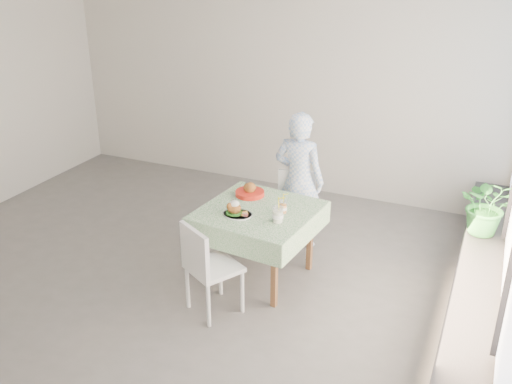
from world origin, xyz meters
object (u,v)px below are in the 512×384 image
at_px(juice_cup_orange, 283,208).
at_px(cafe_table, 259,235).
at_px(chair_far, 294,227).
at_px(diner, 299,181).
at_px(potted_plant, 488,205).
at_px(chair_near, 213,285).
at_px(main_dish, 236,210).

bearing_deg(juice_cup_orange, cafe_table, -174.82).
relative_size(chair_far, diner, 0.56).
height_order(juice_cup_orange, potted_plant, potted_plant).
distance_m(chair_near, potted_plant, 2.71).
height_order(diner, potted_plant, diner).
height_order(cafe_table, chair_far, chair_far).
relative_size(cafe_table, chair_far, 1.34).
distance_m(diner, main_dish, 1.04).
height_order(diner, main_dish, diner).
xyz_separation_m(diner, juice_cup_orange, (0.12, -0.78, 0.04)).
relative_size(chair_far, juice_cup_orange, 3.57).
distance_m(main_dish, juice_cup_orange, 0.44).
bearing_deg(chair_far, cafe_table, -100.12).
relative_size(chair_near, potted_plant, 1.50).
distance_m(cafe_table, chair_near, 0.74).
bearing_deg(chair_near, potted_plant, 36.13).
bearing_deg(chair_near, diner, 80.21).
distance_m(chair_near, juice_cup_orange, 0.97).
xyz_separation_m(chair_far, juice_cup_orange, (0.12, -0.65, 0.53)).
bearing_deg(juice_cup_orange, chair_near, -117.61).
relative_size(diner, juice_cup_orange, 6.34).
bearing_deg(potted_plant, juice_cup_orange, -154.49).
relative_size(cafe_table, diner, 0.75).
relative_size(cafe_table, potted_plant, 1.95).
xyz_separation_m(cafe_table, main_dish, (-0.15, -0.20, 0.33)).
bearing_deg(juice_cup_orange, chair_far, 100.21).
bearing_deg(main_dish, diner, 75.22).
relative_size(juice_cup_orange, potted_plant, 0.41).
bearing_deg(chair_near, juice_cup_orange, 62.39).
bearing_deg(main_dish, chair_near, -89.39).
bearing_deg(diner, juice_cup_orange, 100.49).
height_order(chair_near, juice_cup_orange, juice_cup_orange).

